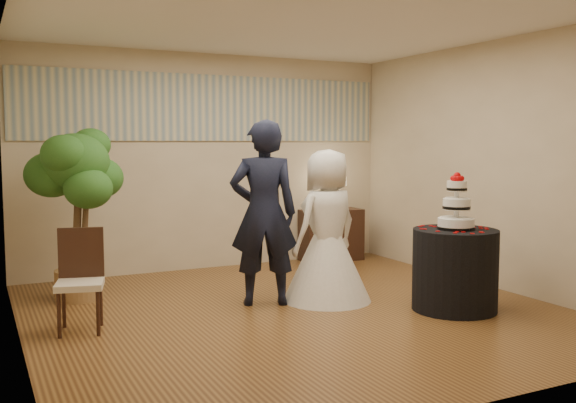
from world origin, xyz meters
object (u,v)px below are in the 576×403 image
wedding_cake (457,201)px  console (331,235)px  cake_table (455,270)px  side_chair (80,281)px  groom (264,213)px  bride (327,225)px  table_lamp (331,189)px  ficus_tree (77,212)px

wedding_cake → console: 2.97m
cake_table → wedding_cake: (0.00, 0.00, 0.68)m
wedding_cake → side_chair: (-3.43, 0.88, -0.64)m
groom → bride: (0.66, -0.14, -0.15)m
cake_table → table_lamp: (0.26, 2.87, 0.61)m
cake_table → wedding_cake: size_ratio=1.48×
groom → console: bearing=-116.1°
table_lamp → console: bearing=0.0°
table_lamp → groom: bearing=-135.5°
bride → console: bride is taller
bride → side_chair: bride is taller
ficus_tree → side_chair: bearing=-97.6°
cake_table → side_chair: side_chair is taller
bride → cake_table: 1.36m
bride → wedding_cake: (0.94, -0.90, 0.29)m
groom → ficus_tree: bearing=-13.1°
cake_table → wedding_cake: 0.68m
wedding_cake → ficus_tree: 3.89m
groom → side_chair: size_ratio=2.09×
console → ficus_tree: bearing=-165.4°
cake_table → console: size_ratio=0.96×
groom → console: (1.86, 1.83, -0.58)m
bride → table_lamp: bearing=-134.3°
bride → ficus_tree: size_ratio=0.86×
ficus_tree → groom: bearing=-32.5°
bride → groom: bearing=-25.3°
groom → bride: groom is taller
bride → table_lamp: size_ratio=2.73×
bride → table_lamp: (1.19, 1.97, 0.21)m
console → table_lamp: (0.00, 0.00, 0.65)m
console → side_chair: (-3.69, -1.99, 0.09)m
side_chair → cake_table: bearing=-0.2°
ficus_tree → table_lamp: bearing=12.2°
bride → cake_table: (0.94, -0.90, -0.39)m
table_lamp → ficus_tree: ficus_tree is taller
bride → ficus_tree: ficus_tree is taller
console → table_lamp: table_lamp is taller
groom → console: 2.67m
groom → bride: bearing=-172.9°
groom → ficus_tree: groom is taller
groom → ficus_tree: size_ratio=1.02×
bride → ficus_tree: (-2.33, 1.21, 0.13)m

